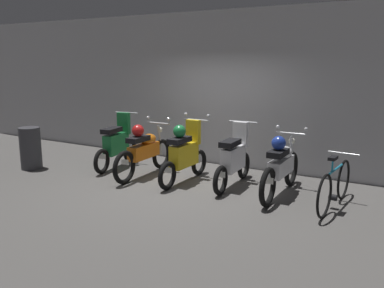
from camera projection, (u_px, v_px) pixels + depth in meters
ground_plane at (175, 186)px, 7.61m from camera, size 80.00×80.00×0.00m
back_wall at (224, 89)px, 9.03m from camera, size 16.00×0.30×3.38m
motorbike_slot_0 at (117, 144)px, 8.91m from camera, size 0.56×1.67×1.18m
motorbike_slot_1 at (144, 150)px, 8.22m from camera, size 0.59×1.95×1.15m
motorbike_slot_2 at (185, 153)px, 7.80m from camera, size 0.59×1.68×1.29m
motorbike_slot_3 at (234, 159)px, 7.55m from camera, size 0.56×1.68×1.18m
motorbike_slot_4 at (281, 166)px, 7.02m from camera, size 0.59×1.95×1.15m
bicycle at (335, 186)px, 6.43m from camera, size 0.50×1.73×0.89m
trash_bin at (31, 148)px, 8.77m from camera, size 0.45×0.45×0.91m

